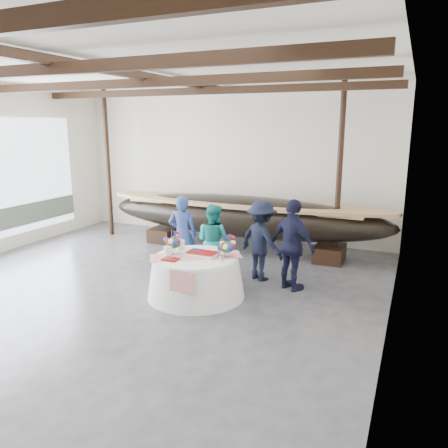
% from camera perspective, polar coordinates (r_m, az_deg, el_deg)
% --- Properties ---
extents(floor, '(10.00, 12.00, 0.01)m').
position_cam_1_polar(floor, '(8.90, -14.78, -10.23)').
color(floor, '#3D3D42').
rests_on(floor, ground).
extents(wall_back, '(10.00, 0.02, 4.50)m').
position_cam_1_polar(wall_back, '(13.43, 0.85, 7.88)').
color(wall_back, silver).
rests_on(wall_back, ground).
extents(wall_right, '(0.02, 12.00, 4.50)m').
position_cam_1_polar(wall_right, '(6.43, 21.33, 1.40)').
color(wall_right, silver).
rests_on(wall_right, ground).
extents(ceiling, '(10.00, 12.00, 0.01)m').
position_cam_1_polar(ceiling, '(8.27, -16.67, 19.82)').
color(ceiling, white).
rests_on(ceiling, wall_back).
extents(pavilion_structure, '(9.80, 11.76, 4.50)m').
position_cam_1_polar(pavilion_structure, '(8.85, -13.02, 16.30)').
color(pavilion_structure, black).
rests_on(pavilion_structure, ground).
extents(longboat_display, '(8.17, 1.63, 1.53)m').
position_cam_1_polar(longboat_display, '(11.97, 2.23, 1.09)').
color(longboat_display, black).
rests_on(longboat_display, ground).
extents(banquet_table, '(1.97, 1.97, 0.84)m').
position_cam_1_polar(banquet_table, '(8.93, -3.67, -6.82)').
color(banquet_table, white).
rests_on(banquet_table, ground).
extents(tabletop_items, '(1.83, 1.45, 0.40)m').
position_cam_1_polar(tabletop_items, '(8.85, -3.58, -3.11)').
color(tabletop_items, red).
rests_on(tabletop_items, banquet_table).
extents(guest_woman_blue, '(0.76, 0.59, 1.84)m').
position_cam_1_polar(guest_woman_blue, '(10.21, -5.42, -1.37)').
color(guest_woman_blue, navy).
rests_on(guest_woman_blue, ground).
extents(guest_woman_teal, '(0.93, 0.79, 1.69)m').
position_cam_1_polar(guest_woman_teal, '(9.94, -1.45, -2.17)').
color(guest_woman_teal, teal).
rests_on(guest_woman_teal, ground).
extents(guest_man_left, '(1.33, 1.09, 1.80)m').
position_cam_1_polar(guest_man_left, '(9.76, 4.88, -2.17)').
color(guest_man_left, black).
rests_on(guest_man_left, ground).
extents(guest_man_right, '(1.23, 0.95, 1.94)m').
position_cam_1_polar(guest_man_right, '(9.19, 8.97, -2.77)').
color(guest_man_right, black).
rests_on(guest_man_right, ground).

